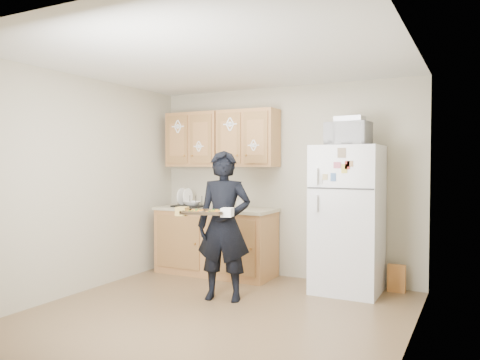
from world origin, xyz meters
name	(u,v)px	position (x,y,z in m)	size (l,w,h in m)	color
floor	(215,315)	(0.00, 0.00, 0.00)	(3.60, 3.60, 0.00)	brown
ceiling	(214,59)	(0.00, 0.00, 2.50)	(3.60, 3.60, 0.00)	silver
wall_back	(283,182)	(0.00, 1.80, 1.25)	(3.60, 0.04, 2.50)	#B1A98F
wall_front	(71,202)	(0.00, -1.80, 1.25)	(3.60, 0.04, 2.50)	#B1A98F
wall_left	(80,185)	(-1.80, 0.00, 1.25)	(0.04, 3.60, 2.50)	#B1A98F
wall_right	(409,194)	(1.80, 0.00, 1.25)	(0.04, 3.60, 2.50)	#B1A98F
refrigerator	(348,219)	(0.95, 1.43, 0.85)	(0.75, 0.70, 1.70)	white
base_cabinet	(216,242)	(-0.85, 1.48, 0.43)	(1.60, 0.60, 0.86)	#995F35
countertop	(216,209)	(-0.85, 1.48, 0.88)	(1.64, 0.64, 0.04)	#C2B395
upper_cab_left	(196,140)	(-1.25, 1.61, 1.83)	(0.80, 0.33, 0.75)	#995F35
upper_cab_right	(248,138)	(-0.43, 1.61, 1.83)	(0.80, 0.33, 0.75)	#995F35
cereal_box	(397,278)	(1.47, 1.67, 0.16)	(0.20, 0.07, 0.32)	#EDB053
person	(224,225)	(-0.17, 0.50, 0.82)	(0.60, 0.39, 1.63)	black
baking_tray	(204,213)	(-0.25, 0.21, 0.98)	(0.43, 0.32, 0.04)	black
pizza_front_left	(193,212)	(-0.33, 0.12, 1.00)	(0.14, 0.14, 0.02)	yellow
pizza_front_right	(212,212)	(-0.13, 0.16, 1.00)	(0.14, 0.14, 0.02)	yellow
pizza_back_left	(197,210)	(-0.36, 0.26, 1.00)	(0.14, 0.14, 0.02)	yellow
pizza_back_right	(216,211)	(-0.16, 0.30, 1.00)	(0.14, 0.14, 0.02)	yellow
microwave	(348,134)	(0.96, 1.38, 1.83)	(0.48, 0.33, 0.27)	white
foil_pan	(350,119)	(0.97, 1.41, 2.00)	(0.32, 0.22, 0.07)	silver
dish_rack	(190,200)	(-1.23, 1.44, 0.99)	(0.43, 0.32, 0.17)	black
bowl	(193,203)	(-1.19, 1.44, 0.95)	(0.22, 0.22, 0.05)	white
soap_bottle	(240,203)	(-0.42, 1.37, 0.99)	(0.08, 0.08, 0.17)	white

